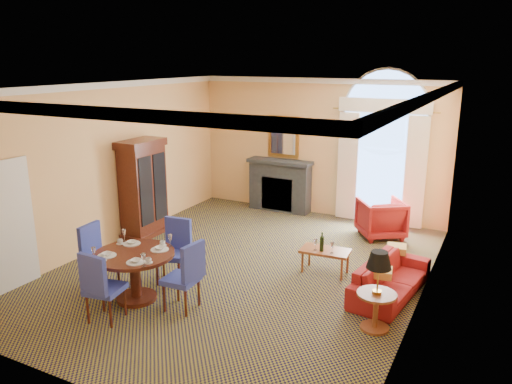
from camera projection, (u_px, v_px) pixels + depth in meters
The scene contains 12 objects.
ground at pixel (243, 269), 8.90m from camera, with size 7.50×7.50×0.00m, color #151239.
room_envelope at pixel (259, 124), 8.83m from camera, with size 6.04×7.52×3.45m.
armoire at pixel (143, 190), 10.39m from camera, with size 0.58×1.03×2.03m.
dining_table at pixel (135, 265), 7.62m from camera, with size 1.24×1.24×0.98m.
dining_chair_north at pixel (174, 245), 8.34m from camera, with size 0.61×0.61×1.06m.
dining_chair_south at pixel (99, 283), 6.94m from camera, with size 0.54×0.54×1.06m.
dining_chair_east at pixel (187, 272), 7.30m from camera, with size 0.52×0.51×1.06m.
dining_chair_west at pixel (95, 252), 8.05m from camera, with size 0.51×0.50×1.06m.
sofa at pixel (391, 278), 7.88m from camera, with size 1.86×0.73×0.54m, color maroon.
armchair at pixel (381, 218), 10.41m from camera, with size 0.86×0.88×0.80m, color maroon.
coffee_table at pixel (325, 251), 8.63m from camera, with size 0.87×0.52×0.77m.
side_table at pixel (378, 281), 6.74m from camera, with size 0.54×0.54×1.12m.
Camera 1 is at (3.96, -7.23, 3.64)m, focal length 35.00 mm.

